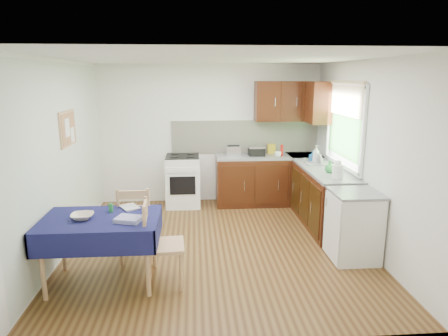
{
  "coord_description": "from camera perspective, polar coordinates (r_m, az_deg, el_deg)",
  "views": [
    {
      "loc": [
        -0.29,
        -5.15,
        2.27
      ],
      "look_at": [
        0.11,
        0.11,
        1.07
      ],
      "focal_mm": 32.0,
      "sensor_mm": 36.0,
      "label": 1
    }
  ],
  "objects": [
    {
      "name": "floor",
      "position": [
        5.63,
        -1.04,
        -10.91
      ],
      "size": [
        4.2,
        4.2,
        0.0
      ],
      "primitive_type": "plane",
      "color": "#462912",
      "rests_on": "ground"
    },
    {
      "name": "ceiling",
      "position": [
        5.16,
        -1.15,
        15.42
      ],
      "size": [
        4.0,
        4.2,
        0.02
      ],
      "primitive_type": "cube",
      "color": "silver",
      "rests_on": "wall_back"
    },
    {
      "name": "wall_back",
      "position": [
        7.32,
        -2.03,
        4.86
      ],
      "size": [
        4.0,
        0.02,
        2.5
      ],
      "primitive_type": "cube",
      "color": "white",
      "rests_on": "ground"
    },
    {
      "name": "wall_front",
      "position": [
        3.23,
        1.04,
        -5.58
      ],
      "size": [
        4.0,
        0.02,
        2.5
      ],
      "primitive_type": "cube",
      "color": "white",
      "rests_on": "ground"
    },
    {
      "name": "wall_left",
      "position": [
        5.52,
        -22.31,
        1.24
      ],
      "size": [
        0.02,
        4.2,
        2.5
      ],
      "primitive_type": "cube",
      "color": "silver",
      "rests_on": "ground"
    },
    {
      "name": "wall_right",
      "position": [
        5.72,
        19.34,
        1.87
      ],
      "size": [
        0.02,
        4.2,
        2.5
      ],
      "primitive_type": "cube",
      "color": "white",
      "rests_on": "ground"
    },
    {
      "name": "base_cabinets",
      "position": [
        6.86,
        9.73,
        -2.87
      ],
      "size": [
        1.9,
        2.3,
        0.86
      ],
      "color": "black",
      "rests_on": "ground"
    },
    {
      "name": "worktop_back",
      "position": [
        7.21,
        6.46,
        1.67
      ],
      "size": [
        1.9,
        0.6,
        0.04
      ],
      "primitive_type": "cube",
      "color": "slate",
      "rests_on": "base_cabinets"
    },
    {
      "name": "worktop_right",
      "position": [
        6.28,
        14.25,
        -0.32
      ],
      "size": [
        0.6,
        1.7,
        0.04
      ],
      "primitive_type": "cube",
      "color": "slate",
      "rests_on": "base_cabinets"
    },
    {
      "name": "worktop_corner",
      "position": [
        7.36,
        11.45,
        1.72
      ],
      "size": [
        0.6,
        0.6,
        0.04
      ],
      "primitive_type": "cube",
      "color": "slate",
      "rests_on": "base_cabinets"
    },
    {
      "name": "splashback",
      "position": [
        7.37,
        3.05,
        4.5
      ],
      "size": [
        2.7,
        0.02,
        0.6
      ],
      "primitive_type": "cube",
      "color": "#EAE4C6",
      "rests_on": "wall_back"
    },
    {
      "name": "upper_cabinets",
      "position": [
        7.19,
        10.43,
        9.31
      ],
      "size": [
        1.2,
        0.85,
        0.7
      ],
      "color": "black",
      "rests_on": "wall_back"
    },
    {
      "name": "stove",
      "position": [
        7.18,
        -5.87,
        -1.81
      ],
      "size": [
        0.6,
        0.61,
        0.92
      ],
      "color": "white",
      "rests_on": "ground"
    },
    {
      "name": "window",
      "position": [
        6.3,
        16.85,
        6.68
      ],
      "size": [
        0.04,
        1.48,
        1.26
      ],
      "color": "#285623",
      "rests_on": "wall_right"
    },
    {
      "name": "fridge",
      "position": [
        5.33,
        18.05,
        -7.86
      ],
      "size": [
        0.58,
        0.6,
        0.89
      ],
      "color": "white",
      "rests_on": "ground"
    },
    {
      "name": "corkboard",
      "position": [
        5.74,
        -21.43,
        5.27
      ],
      "size": [
        0.04,
        0.62,
        0.47
      ],
      "color": "tan",
      "rests_on": "wall_left"
    },
    {
      "name": "dining_table",
      "position": [
        4.62,
        -17.19,
        -8.06
      ],
      "size": [
        1.27,
        0.86,
        0.77
      ],
      "rotation": [
        0.0,
        0.0,
        -0.36
      ],
      "color": "#0F0E3B",
      "rests_on": "ground"
    },
    {
      "name": "chair_far",
      "position": [
        5.11,
        -12.5,
        -7.5
      ],
      "size": [
        0.44,
        0.44,
        0.98
      ],
      "rotation": [
        0.0,
        0.0,
        3.15
      ],
      "color": "tan",
      "rests_on": "ground"
    },
    {
      "name": "chair_near",
      "position": [
        4.48,
        -9.24,
        -10.3
      ],
      "size": [
        0.46,
        0.46,
        0.98
      ],
      "rotation": [
        0.0,
        0.0,
        1.63
      ],
      "color": "tan",
      "rests_on": "ground"
    },
    {
      "name": "toaster",
      "position": [
        7.11,
        1.34,
        2.48
      ],
      "size": [
        0.25,
        0.16,
        0.19
      ],
      "rotation": [
        0.0,
        0.0,
        -0.19
      ],
      "color": "silver",
      "rests_on": "worktop_back"
    },
    {
      "name": "sandwich_press",
      "position": [
        7.15,
        4.66,
        2.44
      ],
      "size": [
        0.28,
        0.24,
        0.16
      ],
      "rotation": [
        0.0,
        0.0,
        -0.12
      ],
      "color": "black",
      "rests_on": "worktop_back"
    },
    {
      "name": "sauce_bottle",
      "position": [
        7.13,
        8.25,
        2.51
      ],
      "size": [
        0.05,
        0.05,
        0.21
      ],
      "primitive_type": "cylinder",
      "color": "red",
      "rests_on": "worktop_back"
    },
    {
      "name": "yellow_packet",
      "position": [
        7.35,
        6.79,
        2.74
      ],
      "size": [
        0.16,
        0.13,
        0.18
      ],
      "primitive_type": "cube",
      "rotation": [
        0.0,
        0.0,
        -0.34
      ],
      "color": "gold",
      "rests_on": "worktop_back"
    },
    {
      "name": "dish_rack",
      "position": [
        6.59,
        13.34,
        0.72
      ],
      "size": [
        0.39,
        0.3,
        0.19
      ],
      "rotation": [
        0.0,
        0.0,
        -0.18
      ],
      "color": "gray",
      "rests_on": "worktop_right"
    },
    {
      "name": "kettle",
      "position": [
        5.73,
        15.93,
        -0.29
      ],
      "size": [
        0.15,
        0.15,
        0.26
      ],
      "color": "white",
      "rests_on": "worktop_right"
    },
    {
      "name": "cup",
      "position": [
        7.08,
        7.71,
        1.97
      ],
      "size": [
        0.14,
        0.14,
        0.09
      ],
      "primitive_type": "imported",
      "rotation": [
        0.0,
        0.0,
        -0.19
      ],
      "color": "white",
      "rests_on": "worktop_back"
    },
    {
      "name": "soap_bottle_a",
      "position": [
        6.63,
        13.01,
        1.9
      ],
      "size": [
        0.15,
        0.15,
        0.29
      ],
      "primitive_type": "imported",
      "rotation": [
        0.0,
        0.0,
        0.5
      ],
      "color": "white",
      "rests_on": "worktop_right"
    },
    {
      "name": "soap_bottle_b",
      "position": [
        6.79,
        12.49,
        1.66
      ],
      "size": [
        0.1,
        0.1,
        0.17
      ],
      "primitive_type": "imported",
      "rotation": [
        0.0,
        0.0,
        1.94
      ],
      "color": "#1B5FA2",
      "rests_on": "worktop_right"
    },
    {
      "name": "soap_bottle_c",
      "position": [
        6.03,
        14.87,
        0.17
      ],
      "size": [
        0.18,
        0.18,
        0.18
      ],
      "primitive_type": "imported",
      "rotation": [
        0.0,
        0.0,
        3.46
      ],
      "color": "green",
      "rests_on": "worktop_right"
    },
    {
      "name": "plate_bowl",
      "position": [
        4.61,
        -19.58,
        -6.51
      ],
      "size": [
        0.26,
        0.26,
        0.06
      ],
      "primitive_type": "imported",
      "rotation": [
        0.0,
        0.0,
        0.08
      ],
      "color": "beige",
      "rests_on": "dining_table"
    },
    {
      "name": "book",
      "position": [
        4.81,
        -14.32,
        -5.63
      ],
      "size": [
        0.27,
        0.3,
        0.02
      ],
      "primitive_type": "imported",
      "rotation": [
        0.0,
        0.0,
        0.51
      ],
      "color": "white",
      "rests_on": "dining_table"
    },
    {
      "name": "spice_jar",
      "position": [
        4.74,
        -15.87,
        -5.48
      ],
      "size": [
        0.05,
        0.05,
        0.1
      ],
      "primitive_type": "cylinder",
      "color": "#248437",
      "rests_on": "dining_table"
    },
    {
      "name": "tea_towel",
      "position": [
        4.4,
        -13.46,
        -7.12
      ],
      "size": [
        0.31,
        0.28,
        0.05
      ],
      "primitive_type": "cube",
      "rotation": [
        0.0,
        0.0,
        -0.3
      ],
      "color": "navy",
      "rests_on": "dining_table"
    }
  ]
}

